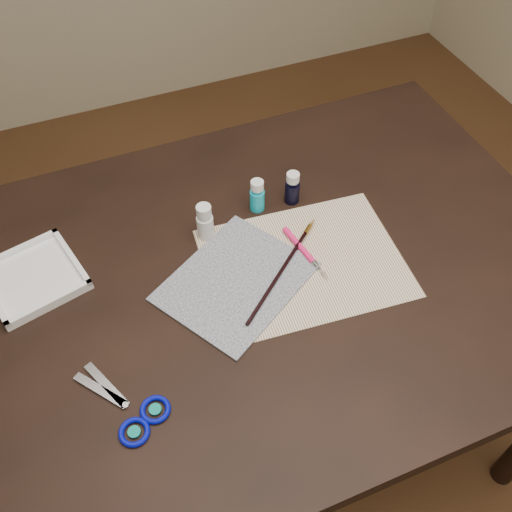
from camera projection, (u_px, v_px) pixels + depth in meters
name	position (u px, v px, depth m)	size (l,w,h in m)	color
ground	(256.00, 429.00, 1.71)	(3.50, 3.50, 0.02)	#422614
table	(256.00, 366.00, 1.41)	(1.30, 0.90, 0.75)	black
paper	(304.00, 262.00, 1.14)	(0.39, 0.30, 0.00)	white
canvas	(236.00, 281.00, 1.11)	(0.27, 0.22, 0.00)	black
paint_bottle_white	(205.00, 222.00, 1.15)	(0.03, 0.03, 0.08)	white
paint_bottle_cyan	(257.00, 195.00, 1.21)	(0.03, 0.03, 0.08)	#13AAC9
paint_bottle_navy	(292.00, 188.00, 1.22)	(0.03, 0.03, 0.08)	black
paintbrush	(284.00, 267.00, 1.12)	(0.30, 0.01, 0.01)	black
craft_knife	(306.00, 253.00, 1.15)	(0.16, 0.01, 0.01)	#FF206D
scissors	(115.00, 403.00, 0.94)	(0.20, 0.10, 0.01)	silver
palette_tray	(34.00, 277.00, 1.10)	(0.17, 0.17, 0.02)	white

